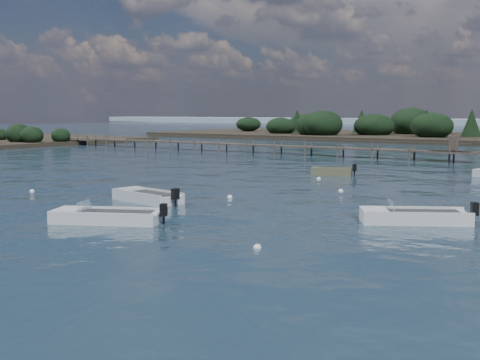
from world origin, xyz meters
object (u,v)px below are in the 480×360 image
Objects in this scene: dinghy_mid_white_b at (414,219)px; jetty at (250,145)px; tender_far_white at (332,173)px; dinghy_mid_white_a at (107,219)px; dinghy_mid_grey at (147,199)px.

dinghy_mid_white_b is 50.08m from jetty.
tender_far_white is (-12.73, 17.40, 0.00)m from dinghy_mid_white_b.
jetty is at bearing 115.72° from dinghy_mid_white_a.
jetty is at bearing 115.57° from dinghy_mid_grey.
jetty reaches higher than dinghy_mid_grey.
dinghy_mid_grey is (-15.17, -2.19, -0.00)m from dinghy_mid_white_b.
dinghy_mid_white_a is 25.64m from tender_far_white.
dinghy_mid_grey is 0.08× the size of jetty.
dinghy_mid_white_a is 1.45× the size of tender_far_white.
dinghy_mid_white_a is 6.75m from dinghy_mid_grey.
tender_far_white is 0.06× the size of jetty.
dinghy_mid_grey is at bearing -64.43° from jetty.
dinghy_mid_white_a is at bearing -63.36° from dinghy_mid_grey.
dinghy_mid_white_b is 21.56m from tender_far_white.
dinghy_mid_grey is at bearing -97.09° from tender_far_white.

